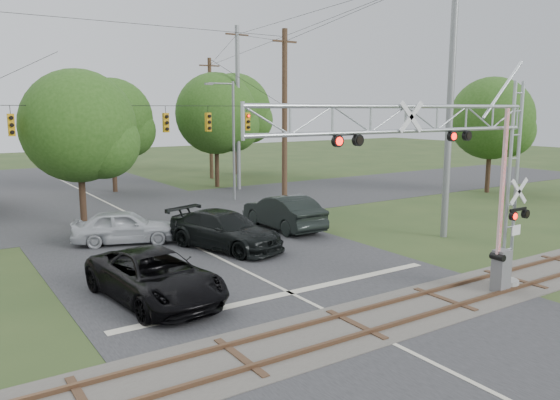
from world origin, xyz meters
TOP-DOWN VIEW (x-y plane):
  - ground at (0.00, 0.00)m, footprint 160.00×160.00m
  - road_main at (0.00, 10.00)m, footprint 14.00×90.00m
  - road_cross at (0.00, 24.00)m, footprint 90.00×12.00m
  - railroad_track at (0.00, 2.00)m, footprint 90.00×3.20m
  - crossing_gantry at (3.61, 1.64)m, footprint 11.52×0.95m
  - traffic_signal_span at (0.91, 20.00)m, footprint 19.34×0.36m
  - pickup_black at (-4.24, 7.47)m, footprint 3.54×6.43m
  - car_dark at (1.02, 12.38)m, footprint 4.27×6.51m
  - sedan_silver at (-2.57, 15.99)m, footprint 5.26×3.57m
  - suv_dark at (5.66, 14.40)m, footprint 2.09×5.73m
  - streetlight at (7.91, 24.33)m, footprint 2.23×0.23m
  - utility_poles at (2.20, 21.92)m, footprint 25.82×28.21m
  - treeline at (-1.37, 29.93)m, footprint 59.31×28.08m

SIDE VIEW (x-z plane):
  - ground at x=0.00m, z-range 0.00..0.00m
  - road_main at x=0.00m, z-range 0.00..0.02m
  - road_cross at x=0.00m, z-range 0.00..0.02m
  - railroad_track at x=0.00m, z-range -0.05..0.11m
  - sedan_silver at x=-2.57m, z-range 0.00..1.66m
  - pickup_black at x=-4.24m, z-range 0.00..1.71m
  - car_dark at x=1.02m, z-range 0.00..1.75m
  - suv_dark at x=5.66m, z-range 0.00..1.88m
  - crossing_gantry at x=3.61m, z-range 0.91..8.33m
  - streetlight at x=7.91m, z-range 0.50..8.86m
  - traffic_signal_span at x=0.91m, z-range -0.01..11.49m
  - treeline at x=-1.37m, z-range 1.06..10.98m
  - utility_poles at x=2.20m, z-range -0.41..13.31m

